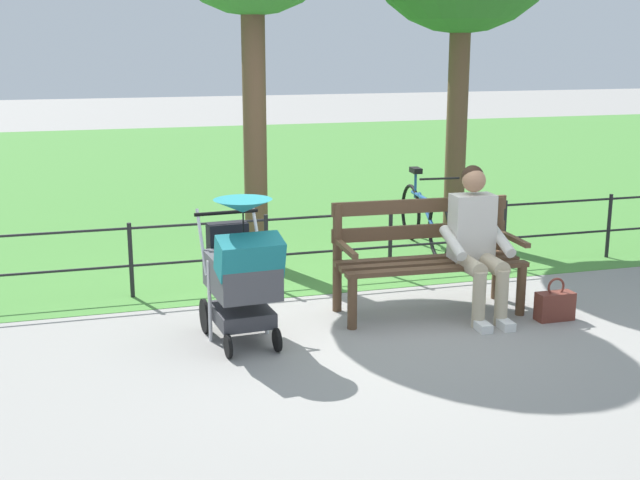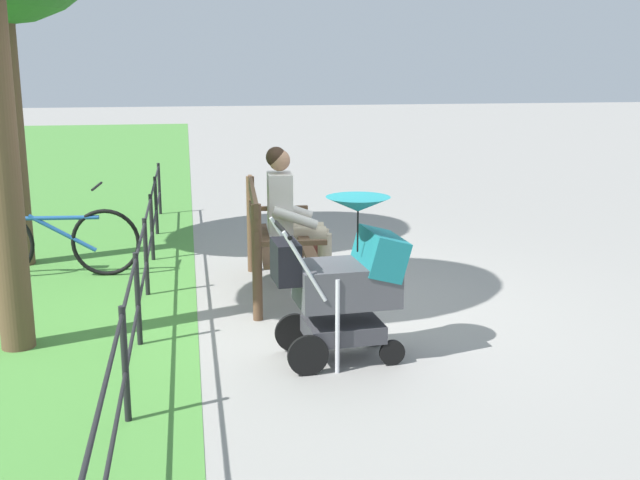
# 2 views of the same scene
# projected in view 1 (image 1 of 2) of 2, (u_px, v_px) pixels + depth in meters

# --- Properties ---
(ground_plane) EXTENTS (60.00, 60.00, 0.00)m
(ground_plane) POSITION_uv_depth(u_px,v_px,m) (372.00, 320.00, 6.96)
(ground_plane) COLOR gray
(grass_lawn) EXTENTS (40.00, 16.00, 0.01)m
(grass_lawn) POSITION_uv_depth(u_px,v_px,m) (208.00, 170.00, 15.16)
(grass_lawn) COLOR #478438
(grass_lawn) RESTS_ON ground
(park_bench) EXTENTS (1.62, 0.68, 0.96)m
(park_bench) POSITION_uv_depth(u_px,v_px,m) (426.00, 252.00, 7.09)
(park_bench) COLOR brown
(park_bench) RESTS_ON ground
(person_on_bench) EXTENTS (0.55, 0.74, 1.28)m
(person_on_bench) POSITION_uv_depth(u_px,v_px,m) (477.00, 238.00, 6.95)
(person_on_bench) COLOR tan
(person_on_bench) RESTS_ON ground
(stroller) EXTENTS (0.56, 0.92, 1.15)m
(stroller) POSITION_uv_depth(u_px,v_px,m) (242.00, 269.00, 6.30)
(stroller) COLOR black
(stroller) RESTS_ON ground
(handbag) EXTENTS (0.32, 0.14, 0.37)m
(handbag) POSITION_uv_depth(u_px,v_px,m) (555.00, 305.00, 6.93)
(handbag) COLOR brown
(handbag) RESTS_ON ground
(park_fence) EXTENTS (8.87, 0.04, 0.70)m
(park_fence) POSITION_uv_depth(u_px,v_px,m) (378.00, 235.00, 8.14)
(park_fence) COLOR black
(park_fence) RESTS_ON ground
(bicycle) EXTENTS (0.44, 1.66, 0.89)m
(bicycle) POSITION_uv_depth(u_px,v_px,m) (424.00, 218.00, 9.26)
(bicycle) COLOR black
(bicycle) RESTS_ON ground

